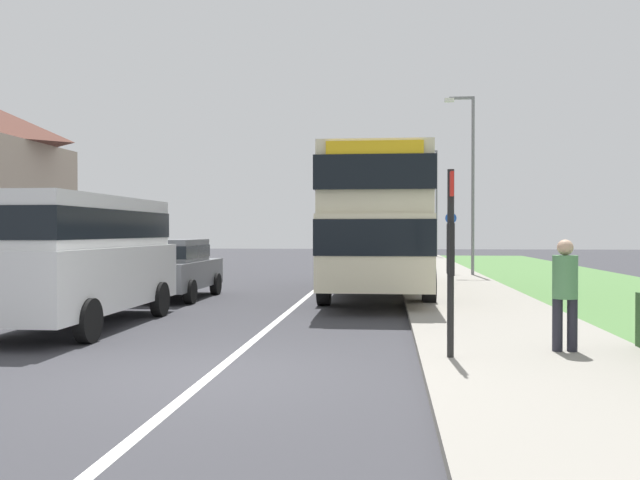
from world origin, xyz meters
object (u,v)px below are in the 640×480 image
parked_van_white (79,250)px  street_lamp_mid (470,173)px  cycle_route_sign (451,240)px  pedestrian_at_stop (565,290)px  street_lamp_far (435,196)px  double_decker_bus (378,219)px  parked_car_grey (169,266)px  bus_stop_sign (451,250)px

parked_van_white → street_lamp_mid: size_ratio=0.80×
parked_van_white → cycle_route_sign: cycle_route_sign is taller
street_lamp_mid → parked_van_white: bearing=-121.7°
pedestrian_at_stop → street_lamp_far: (0.70, 35.81, 3.14)m
double_decker_bus → cycle_route_sign: bearing=70.9°
double_decker_bus → parked_car_grey: (-5.45, -1.72, -1.27)m
parked_van_white → pedestrian_at_stop: bearing=-16.4°
double_decker_bus → pedestrian_at_stop: 9.87m
double_decker_bus → parked_van_white: 8.90m
double_decker_bus → pedestrian_at_stop: (2.71, -9.41, -1.17)m
parked_car_grey → street_lamp_mid: size_ratio=0.58×
double_decker_bus → street_lamp_far: 26.68m
pedestrian_at_stop → parked_van_white: bearing=163.6°
street_lamp_mid → parked_car_grey: bearing=-134.5°
street_lamp_far → bus_stop_sign: bearing=-93.6°
double_decker_bus → parked_car_grey: size_ratio=2.60×
parked_van_white → street_lamp_far: size_ratio=0.77×
parked_car_grey → bus_stop_sign: bus_stop_sign is taller
pedestrian_at_stop → cycle_route_sign: (0.05, 17.40, 0.45)m
pedestrian_at_stop → street_lamp_far: size_ratio=0.23×
pedestrian_at_stop → street_lamp_far: 35.95m
double_decker_bus → bus_stop_sign: (1.09, -10.00, -0.60)m
cycle_route_sign → street_lamp_mid: street_lamp_mid is taller
street_lamp_far → pedestrian_at_stop: bearing=-91.1°
double_decker_bus → bus_stop_sign: 10.08m
bus_stop_sign → cycle_route_sign: 18.07m
double_decker_bus → street_lamp_far: size_ratio=1.46×
parked_car_grey → pedestrian_at_stop: (8.16, -7.69, 0.11)m
street_lamp_mid → street_lamp_far: street_lamp_far is taller
pedestrian_at_stop → street_lamp_far: street_lamp_far is taller
parked_car_grey → street_lamp_mid: street_lamp_mid is taller
bus_stop_sign → street_lamp_mid: 17.65m
parked_car_grey → bus_stop_sign: (6.54, -8.28, 0.67)m
street_lamp_far → parked_van_white: bearing=-104.8°
pedestrian_at_stop → cycle_route_sign: size_ratio=0.66×
parked_van_white → street_lamp_mid: (8.85, 14.33, 2.58)m
parked_car_grey → pedestrian_at_stop: 11.22m
bus_stop_sign → cycle_route_sign: bearing=84.7°
bus_stop_sign → cycle_route_sign: size_ratio=1.03×
parked_car_grey → bus_stop_sign: bearing=-51.7°
cycle_route_sign → street_lamp_far: (0.65, 18.40, 2.69)m
double_decker_bus → street_lamp_far: street_lamp_far is taller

